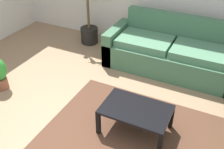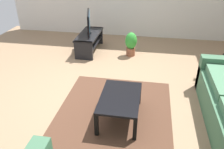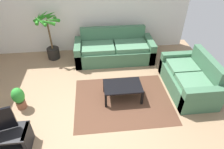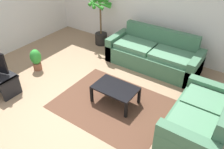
{
  "view_description": "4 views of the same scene",
  "coord_description": "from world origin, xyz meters",
  "px_view_note": "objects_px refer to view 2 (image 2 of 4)",
  "views": [
    {
      "loc": [
        1.45,
        -1.74,
        2.52
      ],
      "look_at": [
        0.17,
        0.89,
        0.56
      ],
      "focal_mm": 41.7,
      "sensor_mm": 36.0,
      "label": 1
    },
    {
      "loc": [
        3.31,
        0.94,
        2.19
      ],
      "look_at": [
        0.49,
        0.45,
        0.62
      ],
      "focal_mm": 37.11,
      "sensor_mm": 36.0,
      "label": 2
    },
    {
      "loc": [
        0.05,
        -2.7,
        3.2
      ],
      "look_at": [
        0.4,
        0.59,
        0.7
      ],
      "focal_mm": 31.1,
      "sensor_mm": 36.0,
      "label": 3
    },
    {
      "loc": [
        2.59,
        -2.34,
        3.06
      ],
      "look_at": [
        0.37,
        0.87,
        0.41
      ],
      "focal_mm": 36.27,
      "sensor_mm": 36.0,
      "label": 4
    }
  ],
  "objects_px": {
    "tv": "(89,22)",
    "coffee_table": "(120,99)",
    "tv_stand": "(89,39)",
    "potted_plant_small": "(131,43)"
  },
  "relations": [
    {
      "from": "tv_stand",
      "to": "tv",
      "type": "xyz_separation_m",
      "value": [
        -0.0,
        0.0,
        0.41
      ]
    },
    {
      "from": "tv_stand",
      "to": "coffee_table",
      "type": "xyz_separation_m",
      "value": [
        2.38,
        1.07,
        0.04
      ]
    },
    {
      "from": "tv",
      "to": "coffee_table",
      "type": "height_order",
      "value": "tv"
    },
    {
      "from": "tv_stand",
      "to": "potted_plant_small",
      "type": "xyz_separation_m",
      "value": [
        0.11,
        1.0,
        0.02
      ]
    },
    {
      "from": "tv_stand",
      "to": "coffee_table",
      "type": "bearing_deg",
      "value": 24.29
    },
    {
      "from": "tv_stand",
      "to": "potted_plant_small",
      "type": "height_order",
      "value": "potted_plant_small"
    },
    {
      "from": "tv_stand",
      "to": "tv",
      "type": "bearing_deg",
      "value": 104.29
    },
    {
      "from": "coffee_table",
      "to": "potted_plant_small",
      "type": "height_order",
      "value": "potted_plant_small"
    },
    {
      "from": "tv",
      "to": "coffee_table",
      "type": "bearing_deg",
      "value": 24.23
    },
    {
      "from": "tv_stand",
      "to": "coffee_table",
      "type": "relative_size",
      "value": 1.28
    }
  ]
}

